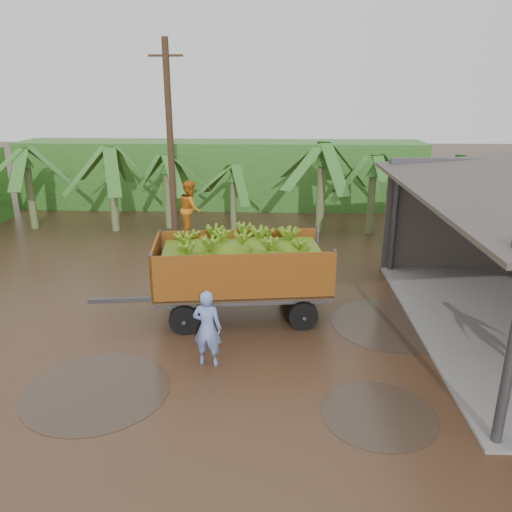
# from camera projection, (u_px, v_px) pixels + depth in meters

# --- Properties ---
(ground) EXTENTS (100.00, 100.00, 0.00)m
(ground) POSITION_uv_depth(u_px,v_px,m) (233.00, 343.00, 13.14)
(ground) COLOR black
(ground) RESTS_ON ground
(hedge_north) EXTENTS (22.00, 3.00, 3.60)m
(hedge_north) POSITION_uv_depth(u_px,v_px,m) (221.00, 174.00, 27.78)
(hedge_north) COLOR #2D661E
(hedge_north) RESTS_ON ground
(banana_trailer) EXTENTS (6.97, 2.97, 3.92)m
(banana_trailer) POSITION_uv_depth(u_px,v_px,m) (241.00, 267.00, 14.30)
(banana_trailer) COLOR #B16319
(banana_trailer) RESTS_ON ground
(man_blue) EXTENTS (0.76, 0.56, 1.92)m
(man_blue) POSITION_uv_depth(u_px,v_px,m) (207.00, 328.00, 11.86)
(man_blue) COLOR #6F86CA
(man_blue) RESTS_ON ground
(utility_pole) EXTENTS (1.20, 0.24, 8.03)m
(utility_pole) POSITION_uv_depth(u_px,v_px,m) (171.00, 155.00, 18.16)
(utility_pole) COLOR #47301E
(utility_pole) RESTS_ON ground
(banana_plants) EXTENTS (24.05, 19.92, 4.18)m
(banana_plants) POSITION_uv_depth(u_px,v_px,m) (164.00, 203.00, 20.58)
(banana_plants) COLOR #2D661E
(banana_plants) RESTS_ON ground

